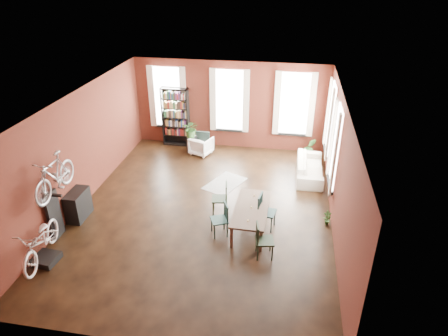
% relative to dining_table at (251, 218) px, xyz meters
% --- Properties ---
extents(room, '(9.00, 9.04, 3.22)m').
position_rel_dining_table_xyz_m(room, '(-1.14, 1.23, 1.82)').
color(room, black).
rests_on(room, ground).
extents(dining_table, '(0.89, 1.89, 0.64)m').
position_rel_dining_table_xyz_m(dining_table, '(0.00, 0.00, 0.00)').
color(dining_table, '#4C392D').
rests_on(dining_table, ground).
extents(dining_chair_a, '(0.54, 0.54, 0.89)m').
position_rel_dining_table_xyz_m(dining_chair_a, '(-0.76, -0.38, 0.12)').
color(dining_chair_a, '#1B3C38').
rests_on(dining_chair_a, ground).
extents(dining_chair_b, '(0.49, 0.49, 0.92)m').
position_rel_dining_table_xyz_m(dining_chair_b, '(-0.94, 0.58, 0.14)').
color(dining_chair_b, black).
rests_on(dining_chair_b, ground).
extents(dining_chair_c, '(0.49, 0.49, 0.90)m').
position_rel_dining_table_xyz_m(dining_chair_c, '(0.44, -1.04, 0.13)').
color(dining_chair_c, black).
rests_on(dining_chair_c, ground).
extents(dining_chair_d, '(0.51, 0.51, 0.96)m').
position_rel_dining_table_xyz_m(dining_chair_d, '(0.39, 0.12, 0.16)').
color(dining_chair_d, '#163231').
rests_on(dining_chair_d, ground).
extents(bookshelf, '(1.00, 0.32, 2.20)m').
position_rel_dining_table_xyz_m(bookshelf, '(-3.39, 4.91, 0.78)').
color(bookshelf, black).
rests_on(bookshelf, ground).
extents(white_armchair, '(0.87, 0.85, 0.71)m').
position_rel_dining_table_xyz_m(white_armchair, '(-2.29, 4.23, 0.04)').
color(white_armchair, white).
rests_on(white_armchair, ground).
extents(cream_sofa, '(0.61, 2.08, 0.81)m').
position_rel_dining_table_xyz_m(cream_sofa, '(1.56, 3.21, 0.09)').
color(cream_sofa, beige).
rests_on(cream_sofa, ground).
extents(striped_rug, '(1.36, 1.61, 0.01)m').
position_rel_dining_table_xyz_m(striped_rug, '(-1.07, 2.22, -0.31)').
color(striped_rug, black).
rests_on(striped_rug, ground).
extents(bike_trainer, '(0.57, 0.57, 0.16)m').
position_rel_dining_table_xyz_m(bike_trainer, '(-4.57, -2.13, -0.24)').
color(bike_trainer, black).
rests_on(bike_trainer, ground).
extents(bike_wall_rack, '(0.16, 0.60, 1.30)m').
position_rel_dining_table_xyz_m(bike_wall_rack, '(-4.79, -1.19, 0.33)').
color(bike_wall_rack, black).
rests_on(bike_wall_rack, ground).
extents(console_table, '(0.40, 0.80, 0.80)m').
position_rel_dining_table_xyz_m(console_table, '(-4.67, -0.29, 0.08)').
color(console_table, black).
rests_on(console_table, ground).
extents(plant_stand, '(0.36, 0.36, 0.61)m').
position_rel_dining_table_xyz_m(plant_stand, '(-2.65, 4.33, -0.01)').
color(plant_stand, black).
rests_on(plant_stand, ground).
extents(plant_by_sofa, '(0.48, 0.77, 0.33)m').
position_rel_dining_table_xyz_m(plant_by_sofa, '(1.57, 4.61, -0.15)').
color(plant_by_sofa, '#265622').
rests_on(plant_by_sofa, ground).
extents(plant_small, '(0.32, 0.45, 0.15)m').
position_rel_dining_table_xyz_m(plant_small, '(1.98, 0.52, -0.25)').
color(plant_small, '#326127').
rests_on(plant_small, ground).
extents(bicycle_floor, '(0.78, 1.04, 1.80)m').
position_rel_dining_table_xyz_m(bicycle_floor, '(-4.54, -2.16, 0.74)').
color(bicycle_floor, beige).
rests_on(bicycle_floor, bike_trainer).
extents(bicycle_hung, '(0.47, 1.00, 1.66)m').
position_rel_dining_table_xyz_m(bicycle_hung, '(-4.54, -1.19, 1.81)').
color(bicycle_hung, '#A5A8AD').
rests_on(bicycle_hung, bike_wall_rack).
extents(plant_on_stand, '(0.59, 0.66, 0.50)m').
position_rel_dining_table_xyz_m(plant_on_stand, '(-2.65, 4.29, 0.54)').
color(plant_on_stand, '#2B5321').
rests_on(plant_on_stand, plant_stand).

